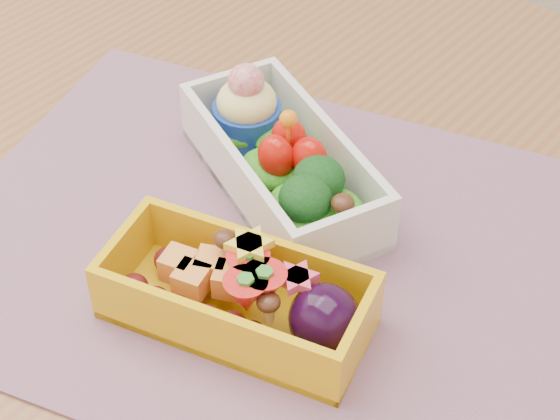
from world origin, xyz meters
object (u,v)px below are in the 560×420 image
Objects in this scene: table at (324,334)px; placemat at (268,248)px; bento_white at (282,162)px; bento_yellow at (242,296)px.

placemat is (-0.03, -0.03, 0.10)m from table.
bento_yellow is at bearing -38.49° from bento_white.
placemat is at bearing -139.95° from table.
table is at bearing 73.55° from bento_yellow.
table is 0.11m from placemat.
bento_yellow reaches higher than placemat.
bento_yellow is (-0.00, -0.09, 0.13)m from table.
table is at bearing 40.05° from placemat.
bento_white is (-0.03, 0.06, 0.03)m from placemat.
placemat is at bearing -36.58° from bento_white.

